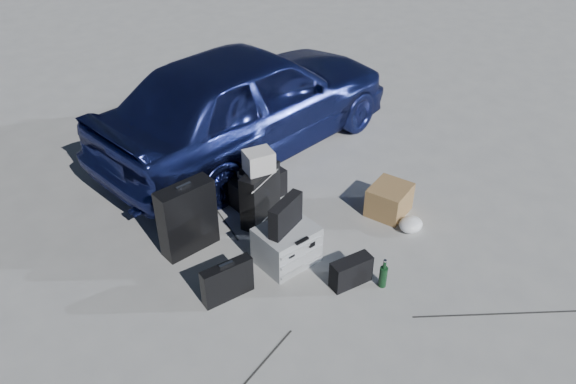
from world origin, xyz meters
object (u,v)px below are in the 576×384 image
object	(u,v)px
briefcase	(227,281)
pelican_case	(287,245)
cardboard_box	(389,200)
duffel_bag	(258,188)
suitcase_left	(188,218)
car	(248,99)
green_bottle	(383,274)
suitcase_right	(260,195)

from	to	relation	value
briefcase	pelican_case	bearing A→B (deg)	8.64
cardboard_box	duffel_bag	bearing A→B (deg)	132.62
pelican_case	suitcase_left	bearing A→B (deg)	128.53
cardboard_box	pelican_case	bearing A→B (deg)	177.88
car	pelican_case	size ratio (longest dim) A/B	7.49
duffel_bag	green_bottle	distance (m)	1.79
pelican_case	suitcase_right	world-z (taller)	suitcase_right
pelican_case	cardboard_box	xyz separation A→B (m)	(1.32, -0.05, -0.03)
car	briefcase	bearing A→B (deg)	133.15
car	duffel_bag	xyz separation A→B (m)	(-0.57, -0.99, -0.52)
car	duffel_bag	world-z (taller)	car
suitcase_left	suitcase_right	world-z (taller)	suitcase_left
briefcase	duffel_bag	bearing A→B (deg)	48.23
suitcase_right	green_bottle	world-z (taller)	suitcase_right
cardboard_box	briefcase	bearing A→B (deg)	-179.64
pelican_case	green_bottle	world-z (taller)	pelican_case
briefcase	suitcase_right	bearing A→B (deg)	43.59
suitcase_right	duffel_bag	xyz separation A→B (m)	(0.18, 0.31, -0.15)
pelican_case	briefcase	distance (m)	0.70
briefcase	suitcase_right	distance (m)	1.15
duffel_bag	green_bottle	xyz separation A→B (m)	(0.10, -1.78, -0.01)
briefcase	cardboard_box	distance (m)	2.02
car	pelican_case	xyz separation A→B (m)	(-0.94, -1.98, -0.48)
pelican_case	suitcase_left	world-z (taller)	suitcase_left
suitcase_right	cardboard_box	size ratio (longest dim) A/B	1.42
car	briefcase	distance (m)	2.66
suitcase_left	duffel_bag	world-z (taller)	suitcase_left
car	cardboard_box	bearing A→B (deg)	-177.48
pelican_case	briefcase	bearing A→B (deg)	-177.05
car	suitcase_left	xyz separation A→B (m)	(-1.57, -1.25, -0.31)
suitcase_right	cardboard_box	distance (m)	1.36
suitcase_right	duffel_bag	size ratio (longest dim) A/B	0.97
suitcase_left	suitcase_right	xyz separation A→B (m)	(0.81, -0.05, -0.06)
green_bottle	pelican_case	bearing A→B (deg)	120.71
pelican_case	green_bottle	xyz separation A→B (m)	(0.47, -0.79, -0.05)
briefcase	duffel_bag	distance (m)	1.49
suitcase_right	cardboard_box	bearing A→B (deg)	-55.64
car	green_bottle	size ratio (longest dim) A/B	13.69
pelican_case	suitcase_right	bearing A→B (deg)	72.62
pelican_case	duffel_bag	xyz separation A→B (m)	(0.37, 0.99, -0.04)
briefcase	suitcase_left	bearing A→B (deg)	88.30
duffel_bag	cardboard_box	distance (m)	1.41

